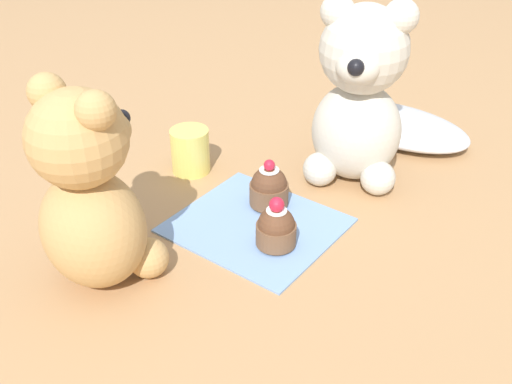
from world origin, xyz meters
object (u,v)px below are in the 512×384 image
object	(u,v)px
teddy_bear_cream	(359,96)
cupcake_near_cream_bear	(269,188)
cupcake_near_tan_bear	(276,228)
teddy_bear_tan	(90,195)
juice_glass	(190,151)

from	to	relation	value
teddy_bear_cream	cupcake_near_cream_bear	bearing A→B (deg)	-129.72
cupcake_near_cream_bear	cupcake_near_tan_bear	size ratio (longest dim) A/B	1.01
teddy_bear_cream	teddy_bear_tan	size ratio (longest dim) A/B	1.08
teddy_bear_cream	cupcake_near_cream_bear	size ratio (longest dim) A/B	3.91
teddy_bear_cream	cupcake_near_tan_bear	size ratio (longest dim) A/B	3.94
cupcake_near_cream_bear	cupcake_near_tan_bear	bearing A→B (deg)	-48.74
teddy_bear_tan	juice_glass	xyz separation A→B (m)	(-0.09, 0.26, -0.08)
teddy_bear_cream	cupcake_near_tan_bear	world-z (taller)	teddy_bear_cream
teddy_bear_tan	cupcake_near_cream_bear	xyz separation A→B (m)	(0.07, 0.25, -0.09)
cupcake_near_cream_bear	juice_glass	distance (m)	0.16
cupcake_near_tan_bear	juice_glass	xyz separation A→B (m)	(-0.22, 0.08, 0.00)
juice_glass	cupcake_near_tan_bear	bearing A→B (deg)	-20.24
teddy_bear_cream	cupcake_near_tan_bear	xyz separation A→B (m)	(0.01, -0.22, -0.11)
teddy_bear_cream	teddy_bear_tan	distance (m)	0.41
cupcake_near_cream_bear	juice_glass	world-z (taller)	cupcake_near_cream_bear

